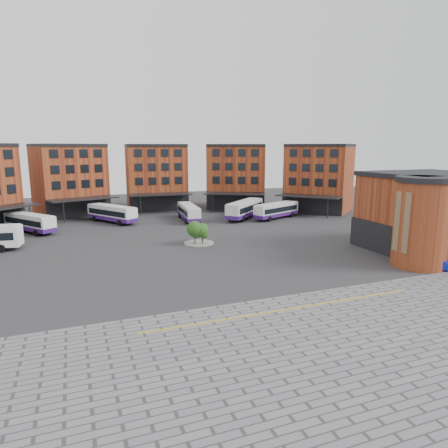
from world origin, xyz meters
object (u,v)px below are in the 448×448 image
object	(u,v)px
bus_d	(189,212)
bus_e	(245,209)
bus_b	(30,222)
bus_f	(276,210)
bus_c	(112,213)
blue_car	(434,264)
tree_island	(199,231)

from	to	relation	value
bus_d	bus_e	bearing A→B (deg)	-4.54
bus_d	bus_e	xyz separation A→B (m)	(11.03, -1.73, 0.25)
bus_b	bus_f	distance (m)	44.53
bus_c	bus_f	world-z (taller)	bus_c
bus_d	bus_b	bearing A→B (deg)	-173.13
bus_e	bus_f	size ratio (longest dim) A/B	0.99
blue_car	tree_island	bearing A→B (deg)	63.38
bus_d	tree_island	bearing A→B (deg)	-97.31
tree_island	bus_d	bearing A→B (deg)	78.32
bus_c	bus_f	distance (m)	31.65
bus_b	bus_f	world-z (taller)	same
bus_f	bus_d	bearing A→B (deg)	-127.24
bus_e	bus_f	bearing A→B (deg)	23.46
bus_d	bus_e	distance (m)	11.17
tree_island	bus_c	size ratio (longest dim) A/B	0.40
bus_d	blue_car	bearing A→B (deg)	-62.17
bus_b	blue_car	xyz separation A→B (m)	(45.34, -39.49, -0.92)
bus_f	blue_car	world-z (taller)	bus_f
bus_e	bus_f	xyz separation A→B (m)	(5.73, -2.50, -0.21)
bus_c	bus_d	size ratio (longest dim) A/B	1.01
bus_b	tree_island	bearing A→B (deg)	-73.89
bus_e	bus_b	bearing A→B (deg)	-133.78
bus_c	bus_d	xyz separation A→B (m)	(14.05, -3.02, -0.11)
bus_c	bus_f	bearing A→B (deg)	-46.09
bus_d	bus_c	bearing A→B (deg)	172.25
bus_f	bus_e	bearing A→B (deg)	-136.62
bus_b	bus_d	size ratio (longest dim) A/B	0.95
bus_f	bus_c	bearing A→B (deg)	-126.32
bus_b	blue_car	world-z (taller)	bus_b
bus_c	bus_d	bearing A→B (deg)	-44.98
bus_e	bus_c	bearing A→B (deg)	-143.73
bus_b	bus_c	size ratio (longest dim) A/B	0.94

